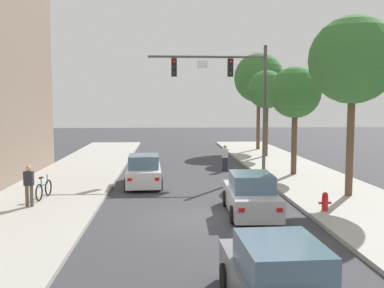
{
  "coord_description": "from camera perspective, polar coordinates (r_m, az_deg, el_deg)",
  "views": [
    {
      "loc": [
        -1.29,
        -15.64,
        4.22
      ],
      "look_at": [
        0.13,
        7.95,
        2.0
      ],
      "focal_mm": 40.41,
      "sensor_mm": 36.0,
      "label": 1
    }
  ],
  "objects": [
    {
      "name": "ground_plane",
      "position": [
        16.25,
        1.26,
        -9.69
      ],
      "size": [
        120.0,
        120.0,
        0.0
      ],
      "primitive_type": "plane",
      "color": "#38383D"
    },
    {
      "name": "sidewalk_left",
      "position": [
        17.0,
        -21.45,
        -9.13
      ],
      "size": [
        5.0,
        60.0,
        0.15
      ],
      "primitive_type": "cube",
      "color": "#A8A59E",
      "rests_on": "ground"
    },
    {
      "name": "sidewalk_right",
      "position": [
        17.96,
        22.64,
        -8.4
      ],
      "size": [
        5.0,
        60.0,
        0.15
      ],
      "primitive_type": "cube",
      "color": "#A8A59E",
      "rests_on": "ground"
    },
    {
      "name": "traffic_signal_mast",
      "position": [
        25.91,
        5.24,
        7.87
      ],
      "size": [
        7.03,
        0.38,
        7.5
      ],
      "color": "#514C47",
      "rests_on": "sidewalk_right"
    },
    {
      "name": "car_lead_white",
      "position": [
        22.42,
        -6.38,
        -3.64
      ],
      "size": [
        1.97,
        4.3,
        1.6
      ],
      "color": "silver",
      "rests_on": "ground"
    },
    {
      "name": "car_following_silver",
      "position": [
        16.71,
        7.76,
        -6.77
      ],
      "size": [
        1.95,
        4.29,
        1.6
      ],
      "color": "#B7B7BC",
      "rests_on": "ground"
    },
    {
      "name": "car_third_grey",
      "position": [
        8.99,
        11.4,
        -17.64
      ],
      "size": [
        1.93,
        4.29,
        1.6
      ],
      "color": "slate",
      "rests_on": "ground"
    },
    {
      "name": "pedestrian_sidewalk_left_walker",
      "position": [
        18.27,
        -20.72,
        -4.94
      ],
      "size": [
        0.36,
        0.22,
        1.64
      ],
      "color": "brown",
      "rests_on": "sidewalk_left"
    },
    {
      "name": "pedestrian_crossing_road",
      "position": [
        27.06,
        4.38,
        -1.67
      ],
      "size": [
        0.36,
        0.22,
        1.64
      ],
      "color": "#232847",
      "rests_on": "ground"
    },
    {
      "name": "bicycle_leaning",
      "position": [
        19.73,
        -18.98,
        -5.68
      ],
      "size": [
        0.23,
        1.77,
        0.98
      ],
      "color": "black",
      "rests_on": "sidewalk_left"
    },
    {
      "name": "fire_hydrant",
      "position": [
        17.31,
        17.15,
        -7.27
      ],
      "size": [
        0.48,
        0.24,
        0.72
      ],
      "color": "red",
      "rests_on": "sidewalk_right"
    },
    {
      "name": "street_tree_nearest",
      "position": [
        20.24,
        20.47,
        10.27
      ],
      "size": [
        3.8,
        3.8,
        7.85
      ],
      "color": "brown",
      "rests_on": "sidewalk_right"
    },
    {
      "name": "street_tree_second",
      "position": [
        25.44,
        13.47,
        6.55
      ],
      "size": [
        2.94,
        2.94,
        6.17
      ],
      "color": "brown",
      "rests_on": "sidewalk_right"
    },
    {
      "name": "street_tree_third",
      "position": [
        33.87,
        9.82,
        7.02
      ],
      "size": [
        2.92,
        2.92,
        6.6
      ],
      "color": "brown",
      "rests_on": "sidewalk_right"
    },
    {
      "name": "street_tree_farthest",
      "position": [
        38.94,
        8.82,
        8.6
      ],
      "size": [
        4.39,
        4.39,
        8.52
      ],
      "color": "brown",
      "rests_on": "sidewalk_right"
    }
  ]
}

